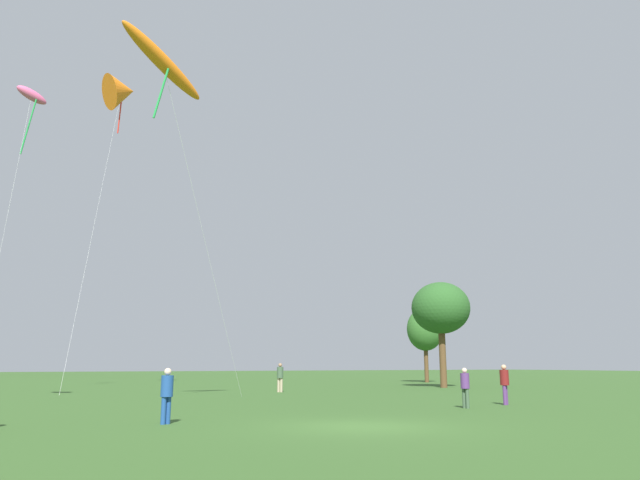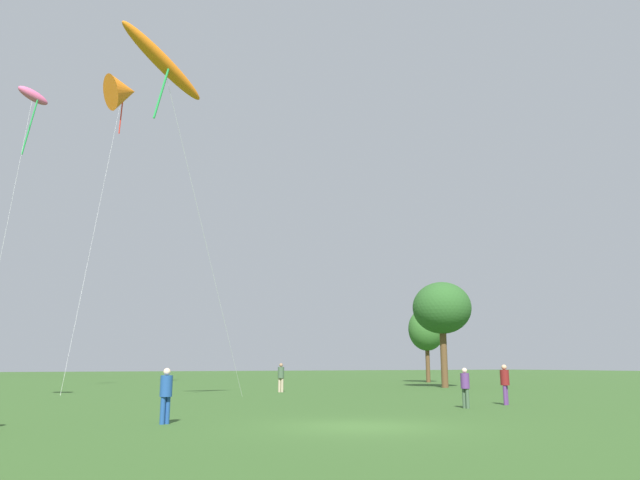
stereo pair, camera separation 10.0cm
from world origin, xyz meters
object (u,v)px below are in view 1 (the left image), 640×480
person_standing_1 (465,385)px  person_standing_2 (505,381)px  person_standing_4 (167,392)px  park_tree_2 (425,330)px  kite_flying_3 (122,92)px  kite_flying_2 (163,63)px  kite_flying_4 (32,97)px  park_tree_0 (441,309)px  person_standing_0 (280,375)px

person_standing_1 → person_standing_2: person_standing_2 is taller
person_standing_4 → park_tree_2: size_ratio=0.22×
kite_flying_3 → person_standing_4: bearing=-93.3°
kite_flying_2 → kite_flying_4: 17.98m
person_standing_4 → kite_flying_3: 36.58m
park_tree_0 → park_tree_2: 13.43m
person_standing_0 → person_standing_1: 15.97m
person_standing_4 → park_tree_0: 30.79m
kite_flying_4 → park_tree_2: kite_flying_4 is taller
person_standing_2 → kite_flying_2: size_ratio=0.10×
kite_flying_2 → kite_flying_4: kite_flying_4 is taller
person_standing_2 → park_tree_2: (16.61, 27.88, 4.02)m
person_standing_1 → park_tree_2: bearing=-48.6°
kite_flying_2 → park_tree_2: (30.42, 21.99, -10.18)m
person_standing_4 → kite_flying_3: (1.65, 29.03, 22.19)m
kite_flying_4 → park_tree_0: bearing=-11.9°
person_standing_0 → person_standing_1: person_standing_0 is taller
kite_flying_3 → kite_flying_2: bearing=-92.3°
kite_flying_3 → park_tree_0: 30.42m
person_standing_4 → person_standing_2: bearing=166.6°
person_standing_2 → kite_flying_3: 37.33m
person_standing_0 → person_standing_4: bearing=-82.7°
park_tree_0 → kite_flying_3: bearing=154.7°
person_standing_1 → person_standing_4: (-11.81, -1.10, 0.02)m
kite_flying_4 → park_tree_2: size_ratio=2.85×
person_standing_0 → kite_flying_3: kite_flying_3 is taller
park_tree_0 → park_tree_2: (6.97, 11.45, -0.80)m
kite_flying_3 → park_tree_2: (29.57, 0.76, -18.12)m
person_standing_2 → park_tree_2: park_tree_2 is taller
kite_flying_3 → park_tree_2: 34.69m
kite_flying_4 → park_tree_0: 32.51m
park_tree_0 → person_standing_1: bearing=-125.8°
person_standing_1 → person_standing_4: bearing=80.8°
person_standing_2 → kite_flying_2: bearing=128.3°
person_standing_4 → park_tree_2: park_tree_2 is taller
person_standing_2 → kite_flying_2: kite_flying_2 is taller
person_standing_1 → kite_flying_4: kite_flying_4 is taller
person_standing_0 → kite_flying_4: bearing=-166.3°
person_standing_1 → kite_flying_3: kite_flying_3 is taller
kite_flying_4 → park_tree_2: (35.86, 5.38, -14.39)m
kite_flying_2 → kite_flying_3: (0.85, 21.24, 7.94)m
person_standing_0 → person_standing_2: (3.91, -15.13, -0.05)m
kite_flying_3 → person_standing_0: bearing=-53.0°
person_standing_1 → kite_flying_4: size_ratio=0.08×
kite_flying_3 → park_tree_0: kite_flying_3 is taller
person_standing_2 → kite_flying_4: bearing=101.9°
person_standing_1 → kite_flying_3: (-10.16, 27.93, 22.21)m
person_standing_1 → kite_flying_4: (-16.45, 23.31, 18.48)m
person_standing_0 → kite_flying_3: bearing=166.4°
kite_flying_2 → park_tree_0: size_ratio=2.12×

